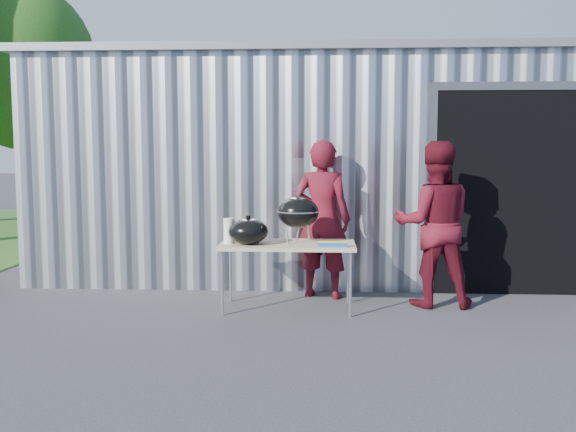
# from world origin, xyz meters

# --- Properties ---
(ground) EXTENTS (80.00, 80.00, 0.00)m
(ground) POSITION_xyz_m (0.00, 0.00, 0.00)
(ground) COLOR #323234
(building) EXTENTS (8.20, 6.20, 3.10)m
(building) POSITION_xyz_m (0.92, 4.59, 1.54)
(building) COLOR silver
(building) RESTS_ON ground
(tree_far) EXTENTS (3.49, 3.49, 5.78)m
(tree_far) POSITION_xyz_m (-6.50, 9.00, 3.76)
(tree_far) COLOR #442D19
(tree_far) RESTS_ON ground
(folding_table) EXTENTS (1.50, 0.75, 0.75)m
(folding_table) POSITION_xyz_m (0.33, 0.79, 0.71)
(folding_table) COLOR tan
(folding_table) RESTS_ON ground
(kettle_grill) EXTENTS (0.47, 0.47, 0.94)m
(kettle_grill) POSITION_xyz_m (0.44, 0.81, 1.17)
(kettle_grill) COLOR black
(kettle_grill) RESTS_ON folding_table
(grill_lid) EXTENTS (0.44, 0.44, 0.32)m
(grill_lid) POSITION_xyz_m (-0.10, 0.69, 0.89)
(grill_lid) COLOR black
(grill_lid) RESTS_ON folding_table
(paper_towels) EXTENTS (0.12, 0.12, 0.28)m
(paper_towels) POSITION_xyz_m (-0.32, 0.74, 0.89)
(paper_towels) COLOR white
(paper_towels) RESTS_ON folding_table
(white_tub) EXTENTS (0.20, 0.15, 0.10)m
(white_tub) POSITION_xyz_m (-0.22, 0.99, 0.80)
(white_tub) COLOR white
(white_tub) RESTS_ON folding_table
(foil_box) EXTENTS (0.32, 0.05, 0.06)m
(foil_box) POSITION_xyz_m (0.82, 0.54, 0.78)
(foil_box) COLOR #1952A4
(foil_box) RESTS_ON folding_table
(person_cook) EXTENTS (0.79, 0.63, 1.91)m
(person_cook) POSITION_xyz_m (0.71, 1.41, 0.95)
(person_cook) COLOR #550E1A
(person_cook) RESTS_ON ground
(person_bystander) EXTENTS (0.92, 0.72, 1.88)m
(person_bystander) POSITION_xyz_m (1.98, 1.06, 0.94)
(person_bystander) COLOR #550E1A
(person_bystander) RESTS_ON ground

